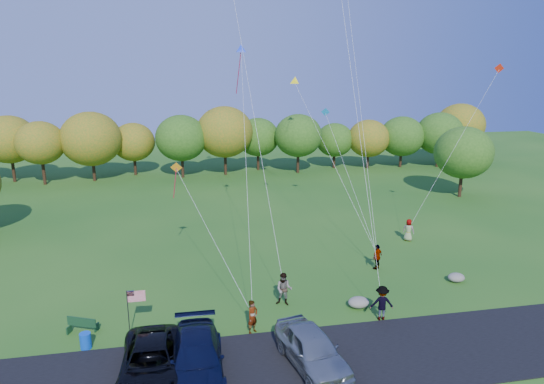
% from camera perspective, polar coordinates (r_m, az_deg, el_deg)
% --- Properties ---
extents(ground, '(140.00, 140.00, 0.00)m').
position_cam_1_polar(ground, '(27.04, 1.23, -14.97)').
color(ground, '#1F5418').
rests_on(ground, ground).
extents(asphalt_lane, '(44.00, 6.00, 0.06)m').
position_cam_1_polar(asphalt_lane, '(23.71, 3.39, -19.54)').
color(asphalt_lane, black).
rests_on(asphalt_lane, ground).
extents(treeline, '(75.17, 27.46, 8.67)m').
position_cam_1_polar(treeline, '(59.70, -6.68, 6.03)').
color(treeline, '#381F14').
rests_on(treeline, ground).
extents(minivan_dark, '(2.71, 5.68, 1.56)m').
position_cam_1_polar(minivan_dark, '(22.91, -14.08, -18.89)').
color(minivan_dark, black).
rests_on(minivan_dark, asphalt_lane).
extents(minivan_navy, '(2.41, 5.75, 1.66)m').
position_cam_1_polar(minivan_navy, '(22.75, -8.82, -18.72)').
color(minivan_navy, black).
rests_on(minivan_navy, asphalt_lane).
extents(minivan_silver, '(2.98, 5.34, 1.72)m').
position_cam_1_polar(minivan_silver, '(23.13, 4.72, -17.89)').
color(minivan_silver, gray).
rests_on(minivan_silver, asphalt_lane).
extents(flyer_a, '(0.77, 0.75, 1.79)m').
position_cam_1_polar(flyer_a, '(25.64, -2.30, -14.45)').
color(flyer_a, '#4C4C59').
rests_on(flyer_a, ground).
extents(flyer_b, '(1.15, 1.05, 1.94)m').
position_cam_1_polar(flyer_b, '(28.29, 1.42, -11.36)').
color(flyer_b, '#4C4C59').
rests_on(flyer_b, ground).
extents(flyer_c, '(1.37, 0.95, 1.94)m').
position_cam_1_polar(flyer_c, '(27.42, 12.80, -12.61)').
color(flyer_c, '#4C4C59').
rests_on(flyer_c, ground).
extents(flyer_d, '(1.09, 0.93, 1.75)m').
position_cam_1_polar(flyer_d, '(33.79, 12.29, -7.46)').
color(flyer_d, '#4C4C59').
rests_on(flyer_d, ground).
extents(flyer_e, '(1.02, 0.97, 1.76)m').
position_cam_1_polar(flyer_e, '(39.74, 15.76, -4.33)').
color(flyer_e, '#4C4C59').
rests_on(flyer_e, ground).
extents(park_bench, '(1.59, 0.90, 0.90)m').
position_cam_1_polar(park_bench, '(27.57, -21.44, -14.30)').
color(park_bench, '#14391D').
rests_on(park_bench, ground).
extents(trash_barrel, '(0.54, 0.54, 0.80)m').
position_cam_1_polar(trash_barrel, '(26.22, -21.08, -16.02)').
color(trash_barrel, blue).
rests_on(trash_barrel, ground).
extents(flag_assembly, '(0.92, 0.60, 2.49)m').
position_cam_1_polar(flag_assembly, '(25.91, -16.04, -12.29)').
color(flag_assembly, black).
rests_on(flag_assembly, ground).
extents(boulder_near, '(1.22, 0.96, 0.61)m').
position_cam_1_polar(boulder_near, '(28.72, 10.15, -12.66)').
color(boulder_near, '#9E9489').
rests_on(boulder_near, ground).
extents(boulder_far, '(1.08, 0.90, 0.56)m').
position_cam_1_polar(boulder_far, '(33.54, 20.85, -9.38)').
color(boulder_far, slate).
rests_on(boulder_far, ground).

